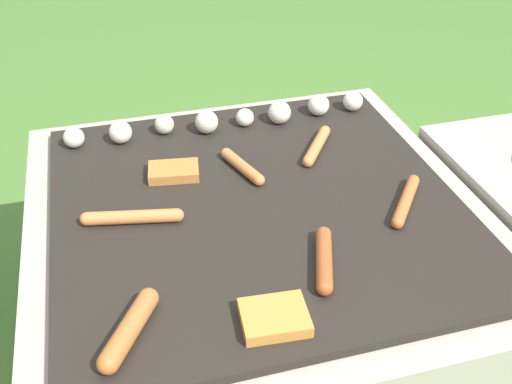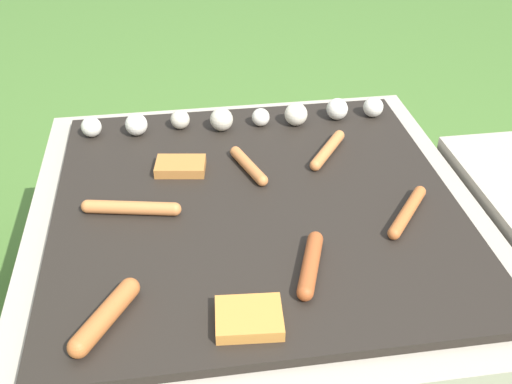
# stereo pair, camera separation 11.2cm
# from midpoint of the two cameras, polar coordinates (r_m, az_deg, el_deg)

# --- Properties ---
(ground_plane) EXTENTS (14.00, 14.00, 0.00)m
(ground_plane) POSITION_cam_midpoint_polar(r_m,az_deg,el_deg) (1.43, -2.33, -14.82)
(ground_plane) COLOR #47702D
(grill) EXTENTS (0.86, 0.86, 0.43)m
(grill) POSITION_cam_midpoint_polar(r_m,az_deg,el_deg) (1.27, -2.55, -8.74)
(grill) COLOR #A89E8C
(grill) RESTS_ON ground_plane
(sausage_back_center) EXTENTS (0.10, 0.14, 0.03)m
(sausage_back_center) POSITION_cam_midpoint_polar(r_m,az_deg,el_deg) (0.91, -15.56, -12.61)
(sausage_back_center) COLOR #B7602D
(sausage_back_center) RESTS_ON grill
(sausage_front_left) EXTENTS (0.18, 0.06, 0.02)m
(sausage_front_left) POSITION_cam_midpoint_polar(r_m,az_deg,el_deg) (1.11, -14.59, -2.43)
(sausage_front_left) COLOR #C6753D
(sausage_front_left) RESTS_ON grill
(sausage_back_right) EXTENTS (0.07, 0.15, 0.03)m
(sausage_back_right) POSITION_cam_midpoint_polar(r_m,az_deg,el_deg) (0.98, 3.25, -6.56)
(sausage_back_right) COLOR #A34C23
(sausage_back_right) RESTS_ON grill
(sausage_mid_left) EXTENTS (0.10, 0.13, 0.02)m
(sausage_mid_left) POSITION_cam_midpoint_polar(r_m,az_deg,el_deg) (1.28, 3.34, 4.36)
(sausage_mid_left) COLOR #C6753D
(sausage_mid_left) RESTS_ON grill
(sausage_mid_right) EXTENTS (0.06, 0.14, 0.02)m
(sausage_mid_right) POSITION_cam_midpoint_polar(r_m,az_deg,el_deg) (1.21, -3.97, 2.37)
(sausage_mid_right) COLOR #C6753D
(sausage_mid_right) RESTS_ON grill
(sausage_front_center) EXTENTS (0.11, 0.14, 0.02)m
(sausage_front_center) POSITION_cam_midpoint_polar(r_m,az_deg,el_deg) (1.14, 11.38, -0.91)
(sausage_front_center) COLOR #B7602D
(sausage_front_center) RESTS_ON grill
(bread_slice_left) EXTENTS (0.11, 0.08, 0.02)m
(bread_slice_left) POSITION_cam_midpoint_polar(r_m,az_deg,el_deg) (1.22, -10.48, 1.84)
(bread_slice_left) COLOR #B27033
(bread_slice_left) RESTS_ON grill
(bread_slice_right) EXTENTS (0.10, 0.09, 0.02)m
(bread_slice_right) POSITION_cam_midpoint_polar(r_m,az_deg,el_deg) (0.90, -1.88, -12.02)
(bread_slice_right) COLOR #D18438
(bread_slice_right) RESTS_ON grill
(mushroom_row) EXTENTS (0.69, 0.07, 0.05)m
(mushroom_row) POSITION_cam_midpoint_polar(r_m,az_deg,el_deg) (1.37, -5.04, 6.97)
(mushroom_row) COLOR silver
(mushroom_row) RESTS_ON grill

